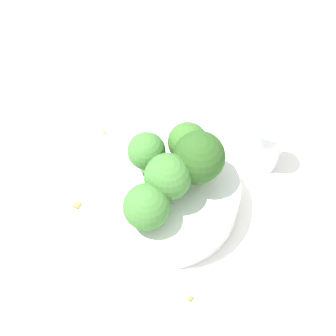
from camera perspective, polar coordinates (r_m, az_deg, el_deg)
ground_plane at (r=0.63m, az=-0.00°, el=-3.85°), size 3.00×3.00×0.00m
bowl at (r=0.61m, az=-0.00°, el=-2.88°), size 0.16×0.16×0.04m
broccoli_floret_0 at (r=0.57m, az=3.17°, el=1.07°), size 0.05×0.05×0.07m
broccoli_floret_1 at (r=0.59m, az=1.79°, el=2.70°), size 0.04×0.04×0.06m
broccoli_floret_2 at (r=0.55m, az=-2.20°, el=-4.00°), size 0.05×0.05×0.05m
broccoli_floret_3 at (r=0.56m, az=-0.02°, el=-0.95°), size 0.05×0.05×0.06m
broccoli_floret_4 at (r=0.58m, az=-2.19°, el=1.63°), size 0.04×0.04×0.05m
pepper_shaker at (r=0.65m, az=10.09°, el=2.16°), size 0.03×0.03×0.06m
almond_crumb_0 at (r=0.58m, az=2.29°, el=-13.06°), size 0.01×0.01×0.01m
almond_crumb_1 at (r=0.69m, az=-6.58°, el=3.72°), size 0.01×0.01×0.01m
almond_crumb_2 at (r=0.64m, az=-9.24°, el=-3.62°), size 0.01×0.01×0.01m
almond_crumb_3 at (r=0.68m, az=2.06°, el=2.56°), size 0.01×0.01×0.01m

